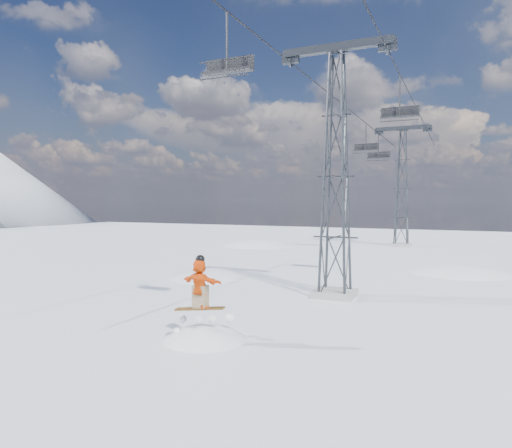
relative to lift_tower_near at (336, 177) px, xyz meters
The scene contains 10 objects.
ground 9.72m from the lift_tower_near, 95.71° to the right, with size 120.00×120.00×0.00m, color white.
snow_terrain 20.81m from the lift_tower_near, 112.81° to the left, with size 39.00×37.00×22.00m.
lift_tower_near is the anchor object (origin of this frame).
lift_tower_far 25.00m from the lift_tower_near, 90.00° to the left, with size 5.20×1.80×11.43m.
haul_cables 12.70m from the lift_tower_near, 90.00° to the left, with size 4.46×51.00×0.06m.
snowboarder_jump 10.93m from the lift_tower_near, 104.90° to the right, with size 4.40×4.40×6.69m.
lift_chair_near 7.52m from the lift_tower_near, 109.38° to the right, with size 1.84×0.53×2.28m.
lift_chair_mid 6.02m from the lift_tower_near, 63.45° to the left, with size 1.92×0.55×2.38m.
lift_chair_far 18.97m from the lift_tower_near, 96.77° to the left, with size 2.03×0.58×2.51m.
lift_chair_extra 25.13m from the lift_tower_near, 95.06° to the left, with size 2.13×0.61×2.64m.
Camera 1 is at (6.02, -12.36, 4.43)m, focal length 32.00 mm.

